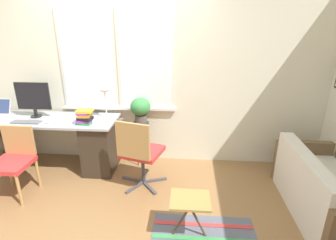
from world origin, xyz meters
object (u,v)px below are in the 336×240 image
at_px(mouse, 47,122).
at_px(potted_plant, 140,108).
at_px(monitor, 33,98).
at_px(plant_stand, 141,129).
at_px(folding_stool, 190,203).
at_px(desk_lamp, 105,94).
at_px(desk_chair_wooden, 13,159).
at_px(book_stack, 84,117).
at_px(keyboard, 26,122).
at_px(office_chair_swivel, 140,152).
at_px(couch_loveseat, 323,194).

height_order(mouse, potted_plant, potted_plant).
bearing_deg(monitor, plant_stand, 5.07).
height_order(monitor, folding_stool, monitor).
xyz_separation_m(potted_plant, folding_stool, (0.72, -1.42, -0.49)).
bearing_deg(plant_stand, desk_lamp, -166.79).
bearing_deg(desk_chair_wooden, book_stack, 34.00).
height_order(book_stack, desk_chair_wooden, book_stack).
bearing_deg(book_stack, desk_chair_wooden, -146.79).
distance_m(desk_lamp, potted_plant, 0.54).
relative_size(monitor, keyboard, 1.29).
height_order(potted_plant, folding_stool, potted_plant).
distance_m(office_chair_swivel, couch_loveseat, 2.15).
relative_size(book_stack, potted_plant, 0.59).
bearing_deg(potted_plant, desk_lamp, -166.79).
relative_size(desk_lamp, potted_plant, 1.25).
bearing_deg(folding_stool, mouse, 151.66).
bearing_deg(folding_stool, office_chair_swivel, 128.13).
relative_size(keyboard, desk_lamp, 0.84).
bearing_deg(potted_plant, mouse, -162.43).
bearing_deg(mouse, folding_stool, -28.34).
distance_m(keyboard, book_stack, 0.81).
distance_m(monitor, couch_loveseat, 3.86).
xyz_separation_m(mouse, book_stack, (0.52, 0.02, 0.09)).
relative_size(keyboard, office_chair_swivel, 0.41).
bearing_deg(potted_plant, couch_loveseat, -24.36).
relative_size(plant_stand, potted_plant, 1.81).
distance_m(book_stack, plant_stand, 0.83).
distance_m(monitor, desk_chair_wooden, 0.93).
bearing_deg(mouse, keyboard, -179.92).
distance_m(keyboard, office_chair_swivel, 1.62).
height_order(book_stack, office_chair_swivel, book_stack).
distance_m(monitor, folding_stool, 2.65).
bearing_deg(keyboard, plant_stand, 14.37).
height_order(mouse, desk_lamp, desk_lamp).
xyz_separation_m(book_stack, folding_stool, (1.41, -1.06, -0.47)).
relative_size(mouse, office_chair_swivel, 0.06).
bearing_deg(desk_lamp, keyboard, -165.10).
bearing_deg(couch_loveseat, desk_chair_wooden, 87.87).
xyz_separation_m(desk_chair_wooden, folding_stool, (2.16, -0.57, -0.07)).
distance_m(mouse, couch_loveseat, 3.49).
xyz_separation_m(mouse, office_chair_swivel, (1.29, -0.23, -0.27)).
bearing_deg(folding_stool, desk_lamp, 132.12).
bearing_deg(folding_stool, book_stack, 143.06).
height_order(book_stack, couch_loveseat, book_stack).
relative_size(monitor, mouse, 8.70).
xyz_separation_m(plant_stand, potted_plant, (0.00, 0.00, 0.31)).
distance_m(mouse, desk_lamp, 0.86).
height_order(desk_lamp, office_chair_swivel, desk_lamp).
height_order(desk_lamp, book_stack, desk_lamp).
bearing_deg(monitor, desk_lamp, 1.27).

